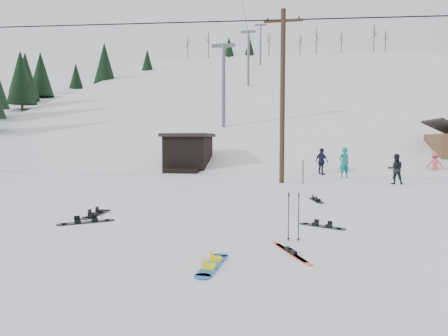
# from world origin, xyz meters

# --- Properties ---
(ground) EXTENTS (200.00, 200.00, 0.00)m
(ground) POSITION_xyz_m (0.00, 0.00, 0.00)
(ground) COLOR white
(ground) RESTS_ON ground
(ski_slope) EXTENTS (60.00, 85.24, 65.97)m
(ski_slope) POSITION_xyz_m (0.00, 55.00, -12.00)
(ski_slope) COLOR white
(ski_slope) RESTS_ON ground
(ridge_left) EXTENTS (47.54, 95.03, 58.38)m
(ridge_left) POSITION_xyz_m (-36.00, 48.00, -11.00)
(ridge_left) COLOR white
(ridge_left) RESTS_ON ground
(treeline_left) EXTENTS (20.00, 64.00, 10.00)m
(treeline_left) POSITION_xyz_m (-34.00, 40.00, 0.00)
(treeline_left) COLOR black
(treeline_left) RESTS_ON ground
(treeline_crest) EXTENTS (50.00, 6.00, 10.00)m
(treeline_crest) POSITION_xyz_m (0.00, 86.00, 0.00)
(treeline_crest) COLOR black
(treeline_crest) RESTS_ON ski_slope
(utility_pole) EXTENTS (2.00, 0.26, 9.00)m
(utility_pole) POSITION_xyz_m (2.00, 14.00, 4.68)
(utility_pole) COLOR #3A2819
(utility_pole) RESTS_ON ground
(trail_sign) EXTENTS (0.50, 0.09, 1.85)m
(trail_sign) POSITION_xyz_m (3.10, 13.58, 1.27)
(trail_sign) COLOR #595B60
(trail_sign) RESTS_ON ground
(lift_hut) EXTENTS (3.40, 4.10, 2.75)m
(lift_hut) POSITION_xyz_m (-5.00, 20.94, 1.36)
(lift_hut) COLOR black
(lift_hut) RESTS_ON ground
(lift_tower_near) EXTENTS (2.20, 0.36, 8.00)m
(lift_tower_near) POSITION_xyz_m (-4.00, 30.00, 7.86)
(lift_tower_near) COLOR #595B60
(lift_tower_near) RESTS_ON ski_slope
(lift_tower_mid) EXTENTS (2.20, 0.36, 8.00)m
(lift_tower_mid) POSITION_xyz_m (-4.00, 50.00, 14.36)
(lift_tower_mid) COLOR #595B60
(lift_tower_mid) RESTS_ON ski_slope
(lift_tower_far) EXTENTS (2.20, 0.36, 8.00)m
(lift_tower_far) POSITION_xyz_m (-4.00, 70.00, 20.86)
(lift_tower_far) COLOR #595B60
(lift_tower_far) RESTS_ON ski_slope
(hero_snowboard) EXTENTS (0.36, 1.52, 0.11)m
(hero_snowboard) POSITION_xyz_m (1.24, -0.37, 0.03)
(hero_snowboard) COLOR blue
(hero_snowboard) RESTS_ON ground
(hero_skis) EXTENTS (0.83, 1.59, 0.09)m
(hero_skis) POSITION_xyz_m (2.61, 0.68, 0.03)
(hero_skis) COLOR #E44C17
(hero_skis) RESTS_ON ground
(ski_poles) EXTENTS (0.30, 0.08, 1.09)m
(ski_poles) POSITION_xyz_m (2.66, 1.67, 0.56)
(ski_poles) COLOR black
(ski_poles) RESTS_ON ground
(board_scatter_a) EXTENTS (1.27, 1.05, 0.11)m
(board_scatter_a) POSITION_xyz_m (-2.92, 2.69, 0.03)
(board_scatter_a) COLOR black
(board_scatter_a) RESTS_ON ground
(board_scatter_b) EXTENTS (0.34, 1.63, 0.11)m
(board_scatter_b) POSITION_xyz_m (-3.23, 3.83, 0.03)
(board_scatter_b) COLOR black
(board_scatter_b) RESTS_ON ground
(board_scatter_d) EXTENTS (1.15, 0.74, 0.09)m
(board_scatter_d) POSITION_xyz_m (3.39, 3.31, 0.02)
(board_scatter_d) COLOR black
(board_scatter_d) RESTS_ON ground
(board_scatter_f) EXTENTS (0.51, 1.41, 0.10)m
(board_scatter_f) POSITION_xyz_m (3.48, 7.87, 0.03)
(board_scatter_f) COLOR black
(board_scatter_f) RESTS_ON ground
(skier_teal) EXTENTS (0.79, 0.68, 1.82)m
(skier_teal) POSITION_xyz_m (5.57, 17.35, 0.91)
(skier_teal) COLOR #0B7266
(skier_teal) RESTS_ON ground
(skier_dark) EXTENTS (0.80, 0.65, 1.55)m
(skier_dark) POSITION_xyz_m (7.77, 14.34, 0.78)
(skier_dark) COLOR black
(skier_dark) RESTS_ON ground
(skier_pink) EXTENTS (1.03, 0.71, 1.46)m
(skier_pink) POSITION_xyz_m (11.50, 20.18, 0.73)
(skier_pink) COLOR #D14A54
(skier_pink) RESTS_ON ground
(skier_navy) EXTENTS (1.01, 1.05, 1.75)m
(skier_navy) POSITION_xyz_m (4.39, 19.25, 0.88)
(skier_navy) COLOR #171536
(skier_navy) RESTS_ON ground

